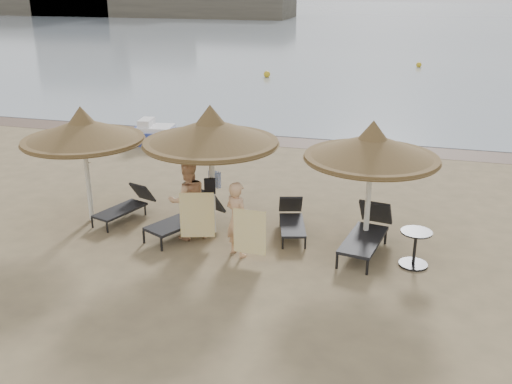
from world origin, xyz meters
TOP-DOWN VIEW (x-y plane):
  - ground at (0.00, 0.00)m, footprint 160.00×160.00m
  - sea at (0.00, 80.00)m, footprint 200.00×140.00m
  - wet_sand_strip at (0.00, 9.40)m, footprint 200.00×1.60m
  - palapa_left at (-3.25, 0.88)m, footprint 2.92×2.92m
  - palapa_center at (-0.05, 0.99)m, footprint 3.12×3.12m
  - palapa_right at (3.52, 1.21)m, footprint 2.93×2.93m
  - lounger_far_left at (-2.44, 1.24)m, footprint 1.06×1.81m
  - lounger_near_left at (-0.61, 0.86)m, footprint 1.51×2.16m
  - lounger_near_right at (1.76, 1.48)m, footprint 0.98×1.76m
  - lounger_far_right at (3.56, 1.03)m, footprint 1.06×2.23m
  - side_table at (4.60, 0.52)m, footprint 0.65×0.65m
  - person_left at (-0.49, 0.55)m, footprint 1.19×1.10m
  - person_right at (0.86, 0.00)m, footprint 1.08×0.96m
  - towel_left at (-0.14, 0.20)m, footprint 0.74×0.24m
  - towel_right at (1.21, -0.25)m, footprint 0.72×0.05m
  - bag_patterned at (-0.05, 1.17)m, footprint 0.32×0.21m
  - bag_dark at (-0.05, 0.83)m, footprint 0.27×0.15m
  - pedal_boat at (-4.73, 7.88)m, footprint 2.06×1.37m
  - buoy_left at (-4.52, 23.44)m, footprint 0.41×0.41m
  - buoy_mid at (4.45, 30.36)m, footprint 0.37×0.37m

SIDE VIEW (x-z plane):
  - ground at x=0.00m, z-range 0.00..0.00m
  - wet_sand_strip at x=0.00m, z-range 0.00..0.01m
  - sea at x=0.00m, z-range 0.00..0.03m
  - buoy_mid at x=4.45m, z-range 0.00..0.37m
  - buoy_left at x=-4.52m, z-range 0.00..0.41m
  - pedal_boat at x=-4.73m, z-range -0.12..0.78m
  - lounger_near_right at x=1.76m, z-range -0.04..0.71m
  - lounger_far_left at x=-2.44m, z-range -0.04..0.73m
  - side_table at x=4.60m, z-range -0.02..0.76m
  - lounger_near_left at x=-0.61m, z-range -0.05..0.88m
  - lounger_far_right at x=3.56m, z-range -0.05..0.91m
  - towel_right at x=1.21m, z-range 0.19..1.20m
  - towel_left at x=-0.14m, z-range 0.21..1.28m
  - person_right at x=0.86m, z-range 0.00..1.97m
  - person_left at x=-0.49m, z-range 0.00..2.17m
  - bag_dark at x=-0.05m, z-range 1.05..1.41m
  - bag_patterned at x=-0.05m, z-range 1.09..1.48m
  - palapa_left at x=-3.25m, z-range 0.86..3.76m
  - palapa_right at x=3.52m, z-range 0.86..3.77m
  - palapa_center at x=-0.05m, z-range 0.91..4.00m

